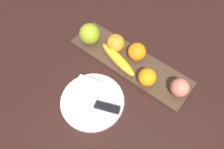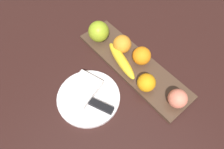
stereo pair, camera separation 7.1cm
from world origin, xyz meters
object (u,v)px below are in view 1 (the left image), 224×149
apple (90,34)px  orange_near_apple (147,77)px  fruit_tray (129,62)px  folded_napkin (86,94)px  peach (180,88)px  banana (117,60)px  orange_near_banana (115,43)px  dinner_plate (92,101)px  orange_center (137,52)px  knife (102,106)px

apple → orange_near_apple: bearing=175.9°
fruit_tray → folded_napkin: folded_napkin is taller
peach → banana: bearing=7.6°
banana → apple: bearing=-173.3°
orange_near_banana → dinner_plate: (-0.08, 0.22, -0.04)m
fruit_tray → banana: (0.03, 0.04, 0.02)m
orange_near_apple → fruit_tray: bearing=-21.6°
orange_near_banana → fruit_tray: bearing=172.5°
banana → dinner_plate: size_ratio=0.85×
peach → orange_center: bearing=-9.6°
orange_near_apple → orange_center: (0.09, -0.07, 0.00)m
fruit_tray → orange_near_apple: size_ratio=7.68×
orange_center → knife: (-0.03, 0.23, -0.03)m
orange_near_apple → dinner_plate: orange_near_apple is taller
folded_napkin → knife: size_ratio=0.67×
fruit_tray → peach: bearing=178.4°
orange_center → folded_napkin: bearing=81.1°
orange_near_banana → orange_center: bearing=-168.7°
fruit_tray → orange_center: 0.05m
orange_center → folded_napkin: size_ratio=0.57×
orange_near_banana → peach: (-0.28, 0.02, -0.00)m
orange_near_banana → peach: size_ratio=1.11×
fruit_tray → dinner_plate: 0.21m
banana → orange_near_apple: (-0.13, 0.00, 0.01)m
apple → banana: size_ratio=0.45×
banana → orange_near_apple: size_ratio=2.89×
orange_near_banana → peach: orange_near_banana is taller
banana → peach: bearing=21.2°
peach → dinner_plate: peach is taller
dinner_plate → knife: 0.04m
orange_near_apple → orange_near_banana: (0.17, -0.05, 0.00)m
banana → orange_near_apple: 0.13m
folded_napkin → knife: bearing=-178.2°
orange_near_apple → dinner_plate: size_ratio=0.29×
orange_near_apple → orange_center: bearing=-36.7°
dinner_plate → knife: knife is taller
orange_near_apple → orange_near_banana: 0.18m
banana → orange_near_banana: size_ratio=2.61×
dinner_plate → orange_center: bearing=-92.5°
banana → folded_napkin: bearing=-75.2°
banana → dinner_plate: banana is taller
fruit_tray → folded_napkin: (0.03, 0.21, 0.02)m
banana → knife: size_ratio=1.03×
peach → folded_napkin: size_ratio=0.53×
orange_center → folded_napkin: orange_center is taller
fruit_tray → orange_center: size_ratio=7.14×
orange_near_banana → dinner_plate: bearing=109.0°
orange_center → dinner_plate: (0.01, 0.23, -0.04)m
peach → folded_napkin: peach is taller
apple → orange_near_apple: (-0.28, 0.02, -0.01)m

